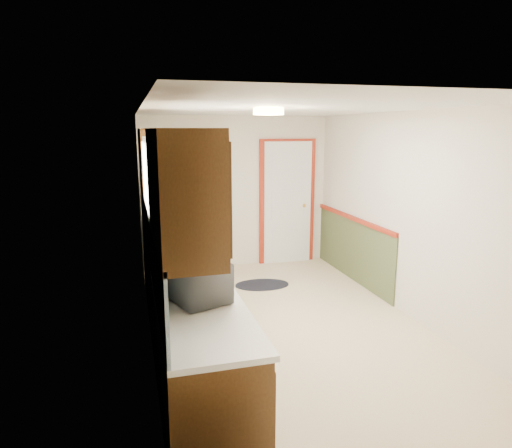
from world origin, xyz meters
TOP-DOWN VIEW (x-y plane):
  - room_shell at (0.00, 0.00)m, footprint 3.20×5.20m
  - kitchen_run at (-1.24, -0.29)m, footprint 0.63×4.00m
  - back_wall_trim at (0.99, 2.21)m, footprint 1.12×2.30m
  - ceiling_fixture at (-0.30, -0.20)m, footprint 0.30×0.30m
  - microwave at (-1.20, -1.28)m, footprint 0.47×0.62m
  - refrigerator at (-0.84, 2.05)m, footprint 0.76×0.75m
  - rug at (0.12, 1.42)m, footprint 0.82×0.58m
  - cooktop at (-1.19, 1.06)m, footprint 0.45×0.54m

SIDE VIEW (x-z plane):
  - rug at x=0.12m, z-range 0.00..0.01m
  - kitchen_run at x=-1.24m, z-range -0.29..1.91m
  - refrigerator at x=-0.84m, z-range 0.00..1.72m
  - back_wall_trim at x=0.99m, z-range -0.15..1.93m
  - cooktop at x=-1.19m, z-range 0.94..0.96m
  - microwave at x=-1.20m, z-range 0.94..1.31m
  - room_shell at x=0.00m, z-range -0.06..2.46m
  - ceiling_fixture at x=-0.30m, z-range 2.33..2.39m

